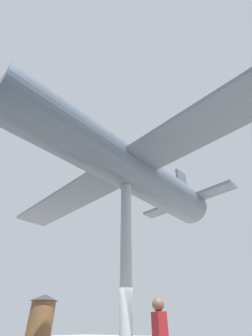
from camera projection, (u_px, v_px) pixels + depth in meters
The scene contains 3 objects.
support_pylon_central at pixel (126, 261), 8.85m from camera, with size 0.47×0.47×6.87m.
suspended_airplane at pixel (122, 166), 11.33m from camera, with size 20.47×14.55×3.65m.
info_kiosk at pixel (39, 328), 9.29m from camera, with size 1.18×1.18×2.52m.
Camera 1 is at (-5.41, 7.62, 1.30)m, focal length 24.00 mm.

